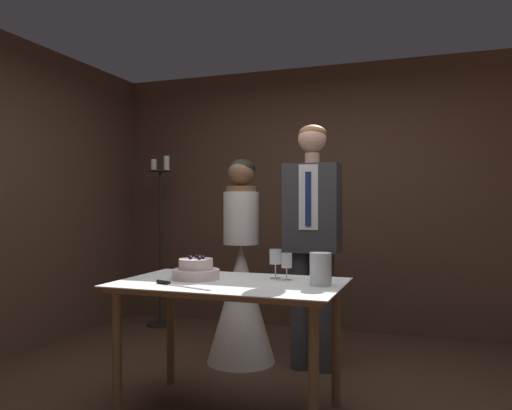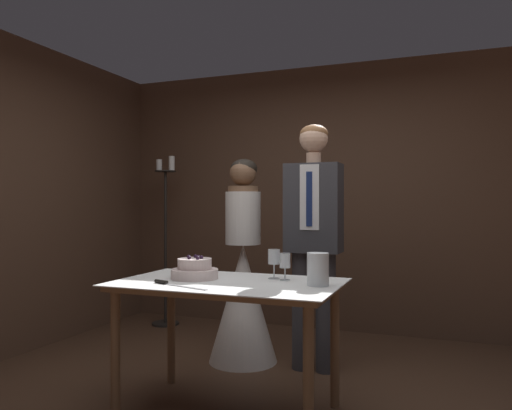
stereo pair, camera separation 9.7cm
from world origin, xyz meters
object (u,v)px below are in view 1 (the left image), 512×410
at_px(wine_glass_middle, 287,262).
at_px(candle_stand, 160,247).
at_px(wine_glass_near, 275,258).
at_px(cake_knife, 173,284).
at_px(hurricane_candle, 321,270).
at_px(tiered_cake, 196,270).
at_px(cake_table, 230,297).
at_px(bride, 241,287).
at_px(groom, 312,232).

relative_size(wine_glass_middle, candle_stand, 0.10).
bearing_deg(candle_stand, wine_glass_near, -42.26).
relative_size(cake_knife, hurricane_candle, 2.17).
bearing_deg(candle_stand, wine_glass_middle, -41.61).
bearing_deg(wine_glass_near, tiered_cake, -159.89).
bearing_deg(cake_knife, cake_table, 59.93).
xyz_separation_m(cake_knife, wine_glass_middle, (0.56, 0.40, 0.10)).
xyz_separation_m(tiered_cake, bride, (-0.04, 0.89, -0.24)).
height_order(cake_knife, wine_glass_middle, wine_glass_middle).
bearing_deg(wine_glass_near, candle_stand, 137.74).
bearing_deg(hurricane_candle, candle_stand, 139.83).
height_order(wine_glass_near, candle_stand, candle_stand).
bearing_deg(tiered_cake, hurricane_candle, 0.91).
xyz_separation_m(wine_glass_near, hurricane_candle, (0.32, -0.16, -0.04)).
height_order(wine_glass_near, bride, bride).
height_order(bride, groom, groom).
height_order(cake_table, bride, bride).
bearing_deg(hurricane_candle, groom, 105.86).
distance_m(wine_glass_near, bride, 0.94).
bearing_deg(cake_table, tiered_cake, 172.09).
relative_size(hurricane_candle, candle_stand, 0.11).
xyz_separation_m(wine_glass_middle, hurricane_candle, (0.23, -0.12, -0.02)).
distance_m(wine_glass_near, wine_glass_middle, 0.09).
relative_size(cake_table, wine_glass_middle, 8.05).
bearing_deg(groom, cake_table, -107.22).
xyz_separation_m(cake_table, hurricane_candle, (0.54, 0.05, 0.18)).
bearing_deg(tiered_cake, cake_table, -7.91).
distance_m(wine_glass_middle, groom, 0.78).
height_order(bride, candle_stand, candle_stand).
height_order(tiered_cake, bride, bride).
distance_m(cake_knife, candle_stand, 2.36).
bearing_deg(bride, cake_table, -72.79).
bearing_deg(bride, tiered_cake, -87.31).
bearing_deg(wine_glass_middle, bride, 127.74).
distance_m(cake_knife, wine_glass_middle, 0.70).
relative_size(groom, candle_stand, 1.06).
bearing_deg(groom, candle_stand, 154.77).
bearing_deg(groom, wine_glass_near, -95.40).
distance_m(wine_glass_near, hurricane_candle, 0.36).
xyz_separation_m(cake_table, cake_knife, (-0.26, -0.23, 0.10)).
bearing_deg(wine_glass_middle, cake_table, -151.35).
xyz_separation_m(tiered_cake, wine_glass_near, (0.46, 0.17, 0.08)).
distance_m(hurricane_candle, candle_stand, 2.68).
distance_m(bride, groom, 0.73).
bearing_deg(hurricane_candle, cake_table, -175.05).
bearing_deg(cake_knife, groom, 82.71).
bearing_deg(cake_knife, hurricane_candle, 37.37).
height_order(tiered_cake, candle_stand, candle_stand).
relative_size(bride, candle_stand, 0.92).
relative_size(wine_glass_middle, hurricane_candle, 0.89).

